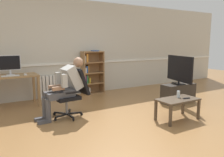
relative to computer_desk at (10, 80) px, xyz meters
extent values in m
plane|color=olive|center=(1.85, -2.15, -0.65)|extent=(18.00, 18.00, 0.00)
cube|color=beige|center=(1.85, 0.50, 0.70)|extent=(12.00, 0.10, 2.70)
cube|color=white|center=(1.85, 0.44, 0.27)|extent=(12.00, 0.03, 0.05)
cube|color=#9E7547|center=(0.58, -0.28, -0.29)|extent=(0.06, 0.06, 0.72)
cube|color=#9E7547|center=(0.58, 0.28, -0.29)|extent=(0.06, 0.06, 0.72)
cube|color=#9E7547|center=(0.00, 0.00, 0.09)|extent=(1.25, 0.63, 0.04)
cube|color=silver|center=(0.04, 0.06, 0.12)|extent=(0.18, 0.14, 0.01)
cube|color=silver|center=(0.04, 0.08, 0.17)|extent=(0.04, 0.02, 0.10)
cube|color=silver|center=(0.04, 0.08, 0.40)|extent=(0.48, 0.02, 0.35)
cube|color=black|center=(0.04, 0.07, 0.40)|extent=(0.44, 0.00, 0.32)
cube|color=white|center=(0.01, -0.14, 0.12)|extent=(0.38, 0.12, 0.02)
cube|color=white|center=(0.33, -0.12, 0.13)|extent=(0.06, 0.10, 0.03)
cube|color=olive|center=(1.96, 0.27, -0.02)|extent=(0.03, 0.28, 1.26)
cube|color=olive|center=(2.58, 0.27, -0.02)|extent=(0.03, 0.28, 1.26)
cube|color=olive|center=(2.27, 0.41, -0.02)|extent=(0.62, 0.02, 1.26)
cube|color=olive|center=(2.27, 0.27, -0.63)|extent=(0.58, 0.28, 0.03)
cube|color=olive|center=(2.27, 0.27, -0.33)|extent=(0.58, 0.28, 0.03)
cube|color=olive|center=(2.27, 0.27, -0.02)|extent=(0.58, 0.28, 0.03)
cube|color=olive|center=(2.27, 0.27, 0.29)|extent=(0.58, 0.28, 0.03)
cube|color=olive|center=(2.27, 0.27, 0.60)|extent=(0.58, 0.28, 0.03)
cube|color=red|center=(2.01, 0.25, -0.54)|extent=(0.05, 0.19, 0.16)
cube|color=#89428E|center=(2.01, 0.27, -0.19)|extent=(0.03, 0.19, 0.24)
cube|color=white|center=(2.01, 0.25, 0.07)|extent=(0.03, 0.19, 0.15)
cube|color=beige|center=(2.01, 0.27, 0.39)|extent=(0.03, 0.19, 0.18)
cube|color=beige|center=(2.06, 0.27, -0.53)|extent=(0.04, 0.19, 0.18)
cube|color=#38844C|center=(2.06, 0.27, -0.19)|extent=(0.04, 0.19, 0.23)
cube|color=#2D519E|center=(2.06, 0.29, 0.09)|extent=(0.05, 0.19, 0.19)
cube|color=orange|center=(2.07, 0.27, 0.42)|extent=(0.05, 0.19, 0.24)
cube|color=white|center=(2.13, 0.28, -0.53)|extent=(0.04, 0.19, 0.18)
cube|color=gold|center=(2.14, 0.27, -0.23)|extent=(0.03, 0.19, 0.16)
cube|color=orange|center=(2.11, 0.27, 0.10)|extent=(0.03, 0.19, 0.22)
cube|color=#2D519E|center=(2.34, 0.25, 0.62)|extent=(0.16, 0.22, 0.02)
cube|color=white|center=(0.76, 0.39, -0.34)|extent=(0.07, 0.08, 0.62)
cube|color=white|center=(0.86, 0.39, -0.34)|extent=(0.07, 0.08, 0.62)
cube|color=white|center=(0.96, 0.39, -0.34)|extent=(0.07, 0.08, 0.62)
cube|color=white|center=(1.06, 0.39, -0.34)|extent=(0.07, 0.08, 0.62)
cube|color=white|center=(1.15, 0.39, -0.34)|extent=(0.07, 0.08, 0.62)
cube|color=white|center=(1.25, 0.39, -0.34)|extent=(0.07, 0.08, 0.62)
cube|color=white|center=(1.35, 0.39, -0.34)|extent=(0.07, 0.08, 0.62)
cube|color=white|center=(1.44, 0.39, -0.34)|extent=(0.07, 0.08, 0.62)
cube|color=white|center=(1.54, 0.39, -0.34)|extent=(0.07, 0.08, 0.62)
cube|color=black|center=(0.90, -1.50, -0.58)|extent=(0.06, 0.30, 0.02)
cylinder|color=black|center=(0.91, -1.65, -0.62)|extent=(0.03, 0.06, 0.06)
cube|color=black|center=(1.03, -1.38, -0.58)|extent=(0.30, 0.10, 0.02)
cylinder|color=black|center=(1.18, -1.42, -0.62)|extent=(0.06, 0.03, 0.06)
cube|color=black|center=(0.97, -1.22, -0.58)|extent=(0.19, 0.28, 0.02)
cylinder|color=black|center=(1.04, -1.09, -0.62)|extent=(0.05, 0.06, 0.06)
cube|color=black|center=(0.79, -1.23, -0.58)|extent=(0.22, 0.25, 0.02)
cylinder|color=black|center=(0.69, -1.12, -0.62)|extent=(0.05, 0.06, 0.06)
cube|color=black|center=(0.75, -1.41, -0.58)|extent=(0.29, 0.15, 0.02)
cylinder|color=black|center=(0.61, -1.46, -0.62)|extent=(0.06, 0.04, 0.06)
cylinder|color=gray|center=(0.89, -1.35, -0.42)|extent=(0.05, 0.05, 0.30)
cube|color=black|center=(0.89, -1.35, -0.24)|extent=(0.50, 0.50, 0.07)
cube|color=black|center=(1.21, -1.32, 0.06)|extent=(0.28, 0.46, 0.55)
cube|color=black|center=(0.89, -1.09, -0.09)|extent=(0.28, 0.07, 0.03)
cube|color=black|center=(0.93, -1.60, -0.09)|extent=(0.28, 0.07, 0.03)
cube|color=#4C4C51|center=(0.89, -1.35, -0.13)|extent=(0.29, 0.36, 0.14)
cube|color=#B2B2AD|center=(1.03, -1.34, 0.16)|extent=(0.41, 0.37, 0.52)
sphere|color=#A87A5B|center=(1.17, -1.32, 0.47)|extent=(0.20, 0.20, 0.20)
cube|color=black|center=(0.61, -1.37, -0.03)|extent=(0.15, 0.05, 0.02)
cube|color=#4C4C51|center=(0.67, -1.26, -0.16)|extent=(0.43, 0.16, 0.13)
cylinder|color=#4C4C51|center=(0.46, -1.28, -0.42)|extent=(0.10, 0.10, 0.46)
cube|color=#4C4C51|center=(0.36, -1.29, -0.62)|extent=(0.23, 0.11, 0.06)
cube|color=#4C4C51|center=(0.69, -1.46, -0.16)|extent=(0.43, 0.16, 0.13)
cylinder|color=#4C4C51|center=(0.48, -1.48, -0.42)|extent=(0.10, 0.10, 0.46)
cube|color=#4C4C51|center=(0.38, -1.49, -0.62)|extent=(0.23, 0.11, 0.06)
cube|color=#B2B2AD|center=(0.78, -1.20, 0.14)|extent=(0.11, 0.09, 0.26)
cube|color=#A87A5B|center=(0.68, -1.27, -0.01)|extent=(0.24, 0.09, 0.07)
cube|color=#B2B2AD|center=(0.80, -1.51, 0.14)|extent=(0.11, 0.09, 0.26)
cube|color=#A87A5B|center=(0.70, -1.46, -0.01)|extent=(0.24, 0.09, 0.07)
cube|color=#2D2823|center=(3.71, -1.71, -0.41)|extent=(0.90, 0.36, 0.48)
cube|color=black|center=(3.71, -1.71, -0.16)|extent=(0.27, 0.36, 0.02)
cylinder|color=black|center=(3.71, -1.71, -0.12)|extent=(0.04, 0.04, 0.05)
cube|color=black|center=(3.71, -1.71, 0.22)|extent=(0.29, 1.02, 0.64)
cube|color=#9EBCF4|center=(3.73, -1.72, 0.22)|extent=(0.24, 0.95, 0.59)
cube|color=#4C3D2D|center=(2.32, -2.82, -0.45)|extent=(0.04, 0.04, 0.39)
cube|color=#4C3D2D|center=(3.09, -2.82, -0.45)|extent=(0.04, 0.04, 0.39)
cube|color=#4C3D2D|center=(3.09, -2.42, -0.45)|extent=(0.04, 0.04, 0.39)
cube|color=#4C3D2D|center=(2.32, -2.42, -0.45)|extent=(0.04, 0.04, 0.39)
cube|color=#4C3D2D|center=(2.71, -2.62, -0.24)|extent=(0.83, 0.45, 0.03)
cylinder|color=silver|center=(2.80, -2.55, -0.16)|extent=(0.06, 0.06, 0.13)
cube|color=black|center=(2.85, -2.70, -0.21)|extent=(0.15, 0.07, 0.02)
camera|label=1|loc=(-0.56, -5.59, 0.87)|focal=35.63mm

